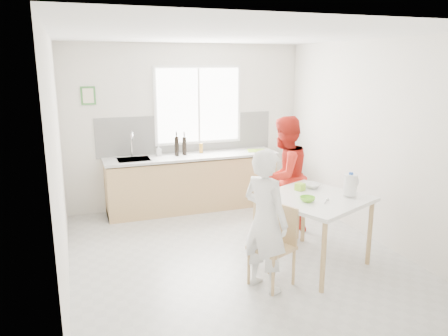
% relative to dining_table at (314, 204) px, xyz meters
% --- Properties ---
extents(ground, '(4.50, 4.50, 0.00)m').
position_rel_dining_table_xyz_m(ground, '(-0.79, 0.53, -0.76)').
color(ground, '#B7B7B2').
rests_on(ground, ground).
extents(room_shell, '(4.50, 4.50, 4.50)m').
position_rel_dining_table_xyz_m(room_shell, '(-0.79, 0.53, 0.88)').
color(room_shell, silver).
rests_on(room_shell, ground).
extents(window, '(1.50, 0.06, 1.30)m').
position_rel_dining_table_xyz_m(window, '(-0.59, 2.76, 0.94)').
color(window, white).
rests_on(window, room_shell).
extents(backsplash, '(3.00, 0.02, 0.65)m').
position_rel_dining_table_xyz_m(backsplash, '(-0.79, 2.77, 0.46)').
color(backsplash, white).
rests_on(backsplash, room_shell).
extents(picture_frame, '(0.22, 0.03, 0.28)m').
position_rel_dining_table_xyz_m(picture_frame, '(-2.34, 2.76, 1.14)').
color(picture_frame, '#3D823B').
rests_on(picture_frame, room_shell).
extents(kitchen_counter, '(2.84, 0.64, 1.37)m').
position_rel_dining_table_xyz_m(kitchen_counter, '(-0.80, 2.48, -0.35)').
color(kitchen_counter, tan).
rests_on(kitchen_counter, ground).
extents(dining_table, '(1.46, 1.46, 0.85)m').
position_rel_dining_table_xyz_m(dining_table, '(0.00, 0.00, 0.00)').
color(dining_table, white).
rests_on(dining_table, ground).
extents(chair_left, '(0.54, 0.54, 0.88)m').
position_rel_dining_table_xyz_m(chair_left, '(-0.63, -0.28, -0.28)').
color(chair_left, tan).
rests_on(chair_left, ground).
extents(chair_far, '(0.50, 0.50, 0.81)m').
position_rel_dining_table_xyz_m(chair_far, '(-0.01, 0.88, -0.31)').
color(chair_far, tan).
rests_on(chair_far, ground).
extents(person_white, '(0.57, 0.67, 1.55)m').
position_rel_dining_table_xyz_m(person_white, '(-0.79, -0.35, 0.01)').
color(person_white, white).
rests_on(person_white, ground).
extents(person_red, '(1.01, 0.92, 1.69)m').
position_rel_dining_table_xyz_m(person_red, '(0.11, 0.99, 0.08)').
color(person_red, red).
rests_on(person_red, ground).
extents(bowl_green, '(0.23, 0.23, 0.06)m').
position_rel_dining_table_xyz_m(bowl_green, '(-0.16, -0.13, 0.12)').
color(bowl_green, '#7DD731').
rests_on(bowl_green, dining_table).
extents(bowl_white, '(0.30, 0.30, 0.06)m').
position_rel_dining_table_xyz_m(bowl_white, '(0.17, 0.35, 0.12)').
color(bowl_white, white).
rests_on(bowl_white, dining_table).
extents(milk_jug, '(0.21, 0.15, 0.27)m').
position_rel_dining_table_xyz_m(milk_jug, '(0.41, -0.13, 0.23)').
color(milk_jug, white).
rests_on(milk_jug, dining_table).
extents(green_box, '(0.13, 0.13, 0.09)m').
position_rel_dining_table_xyz_m(green_box, '(-0.02, 0.30, 0.13)').
color(green_box, '#98D330').
rests_on(green_box, dining_table).
extents(spoon, '(0.12, 0.12, 0.01)m').
position_rel_dining_table_xyz_m(spoon, '(0.02, -0.23, 0.10)').
color(spoon, '#A5A5AA').
rests_on(spoon, dining_table).
extents(cutting_board, '(0.41, 0.34, 0.01)m').
position_rel_dining_table_xyz_m(cutting_board, '(0.36, 2.42, 0.16)').
color(cutting_board, '#98CA2E').
rests_on(cutting_board, kitchen_counter).
extents(wine_bottle_a, '(0.07, 0.07, 0.32)m').
position_rel_dining_table_xyz_m(wine_bottle_a, '(-1.05, 2.50, 0.32)').
color(wine_bottle_a, black).
rests_on(wine_bottle_a, kitchen_counter).
extents(wine_bottle_b, '(0.07, 0.07, 0.30)m').
position_rel_dining_table_xyz_m(wine_bottle_b, '(-0.91, 2.53, 0.31)').
color(wine_bottle_b, black).
rests_on(wine_bottle_b, kitchen_counter).
extents(jar_amber, '(0.06, 0.06, 0.16)m').
position_rel_dining_table_xyz_m(jar_amber, '(-0.61, 2.59, 0.24)').
color(jar_amber, '#996821').
rests_on(jar_amber, kitchen_counter).
extents(soap_bottle, '(0.08, 0.08, 0.17)m').
position_rel_dining_table_xyz_m(soap_bottle, '(-1.32, 2.61, 0.24)').
color(soap_bottle, '#999999').
rests_on(soap_bottle, kitchen_counter).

